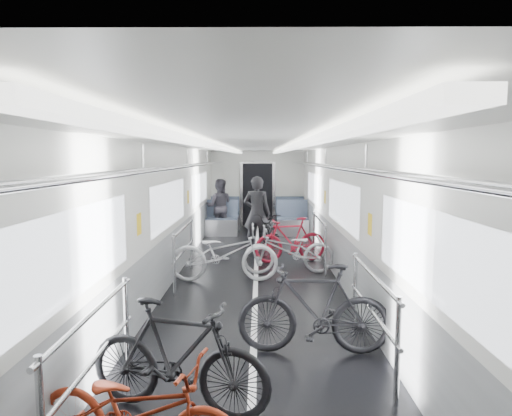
# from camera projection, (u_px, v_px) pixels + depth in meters

# --- Properties ---
(car_shell) EXTENTS (3.02, 14.01, 2.41)m
(car_shell) POSITION_uv_depth(u_px,v_px,m) (256.00, 208.00, 9.58)
(car_shell) COLOR black
(car_shell) RESTS_ON ground
(bike_left_near) EXTENTS (1.65, 0.90, 0.82)m
(bike_left_near) POSITION_uv_depth(u_px,v_px,m) (138.00, 412.00, 3.22)
(bike_left_near) COLOR maroon
(bike_left_near) RESTS_ON floor
(bike_left_mid) EXTENTS (1.73, 0.89, 1.00)m
(bike_left_mid) POSITION_uv_depth(u_px,v_px,m) (178.00, 357.00, 3.90)
(bike_left_mid) COLOR black
(bike_left_mid) RESTS_ON floor
(bike_left_far) EXTENTS (1.94, 0.73, 1.01)m
(bike_left_far) POSITION_uv_depth(u_px,v_px,m) (224.00, 253.00, 8.08)
(bike_left_far) COLOR silver
(bike_left_far) RESTS_ON floor
(bike_right_near) EXTENTS (1.74, 0.56, 1.03)m
(bike_right_near) POSITION_uv_depth(u_px,v_px,m) (314.00, 309.00, 5.09)
(bike_right_near) COLOR black
(bike_right_near) RESTS_ON floor
(bike_right_mid) EXTENTS (1.77, 0.75, 0.91)m
(bike_right_mid) POSITION_uv_depth(u_px,v_px,m) (289.00, 250.00, 8.60)
(bike_right_mid) COLOR #A9AAAE
(bike_right_mid) RESTS_ON floor
(bike_right_far) EXTENTS (1.63, 0.85, 0.94)m
(bike_right_far) POSITION_uv_depth(u_px,v_px,m) (291.00, 240.00, 9.57)
(bike_right_far) COLOR maroon
(bike_right_far) RESTS_ON floor
(bike_aisle) EXTENTS (0.88, 1.86, 0.94)m
(bike_aisle) POSITION_uv_depth(u_px,v_px,m) (270.00, 232.00, 10.67)
(bike_aisle) COLOR black
(bike_aisle) RESTS_ON floor
(person_standing) EXTENTS (0.71, 0.54, 1.76)m
(person_standing) POSITION_uv_depth(u_px,v_px,m) (257.00, 214.00, 10.72)
(person_standing) COLOR black
(person_standing) RESTS_ON floor
(person_seated) EXTENTS (0.81, 0.65, 1.59)m
(person_seated) POSITION_uv_depth(u_px,v_px,m) (219.00, 207.00, 13.00)
(person_seated) COLOR #28252C
(person_seated) RESTS_ON floor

